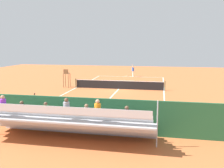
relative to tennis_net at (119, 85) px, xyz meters
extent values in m
plane|color=#BC6033|center=(0.00, 0.00, -0.50)|extent=(60.00, 60.00, 0.00)
cube|color=white|center=(0.00, -11.00, -0.50)|extent=(10.00, 0.10, 0.01)
cube|color=white|center=(0.00, 11.00, -0.50)|extent=(10.00, 0.10, 0.01)
cube|color=white|center=(-5.00, 0.00, -0.50)|extent=(0.10, 22.00, 0.01)
cube|color=white|center=(5.00, 0.00, -0.50)|extent=(0.10, 22.00, 0.01)
cube|color=white|center=(0.00, -6.05, -0.50)|extent=(7.50, 0.10, 0.01)
cube|color=white|center=(0.00, 6.05, -0.50)|extent=(7.50, 0.10, 0.01)
cube|color=white|center=(0.00, 0.00, -0.50)|extent=(0.10, 12.10, 0.01)
cube|color=white|center=(0.00, -11.00, -0.50)|extent=(0.10, 0.30, 0.01)
cube|color=black|center=(0.00, 0.00, -0.05)|extent=(10.00, 0.02, 0.91)
cube|color=white|center=(0.00, 0.00, 0.44)|extent=(10.00, 0.04, 0.06)
cylinder|color=#2D5133|center=(-5.10, 0.00, 0.03)|extent=(0.10, 0.10, 1.07)
cylinder|color=#2D5133|center=(5.10, 0.00, 0.03)|extent=(0.10, 0.10, 1.07)
cube|color=#235633|center=(0.00, 14.00, 0.50)|extent=(18.00, 0.16, 2.00)
cube|color=#B2B2B7|center=(0.00, 14.35, -0.28)|extent=(9.00, 0.10, 0.45)
cube|color=#B2B2B7|center=(0.00, 14.70, -0.09)|extent=(9.00, 0.80, 0.08)
cube|color=#B2B2B7|center=(0.00, 14.32, -0.28)|extent=(9.00, 0.04, 0.45)
cube|color=silver|center=(0.00, 14.80, 0.33)|extent=(8.60, 0.36, 0.04)
cube|color=silver|center=(0.00, 14.98, 0.53)|extent=(8.60, 0.03, 0.36)
cube|color=#B2B2B7|center=(0.00, 15.50, 0.36)|extent=(9.00, 0.80, 0.08)
cube|color=#B2B2B7|center=(0.00, 15.12, 0.17)|extent=(9.00, 0.04, 0.45)
cube|color=silver|center=(0.00, 15.60, 0.78)|extent=(8.60, 0.36, 0.04)
cube|color=silver|center=(0.00, 15.78, 0.98)|extent=(8.60, 0.03, 0.36)
cube|color=#B2B2B7|center=(0.00, 16.30, 0.81)|extent=(9.00, 0.80, 0.08)
cube|color=#B2B2B7|center=(0.00, 15.92, 0.62)|extent=(9.00, 0.04, 0.45)
cube|color=silver|center=(0.00, 16.40, 1.23)|extent=(8.60, 0.36, 0.04)
cube|color=silver|center=(0.00, 16.58, 1.43)|extent=(8.60, 0.03, 0.36)
cylinder|color=#B2B2B7|center=(-4.50, 15.50, 0.67)|extent=(0.06, 0.06, 2.35)
cube|color=#2D2D33|center=(-1.75, 16.23, 1.27)|extent=(0.32, 0.40, 0.12)
cylinder|color=orange|center=(-1.75, 16.35, 1.55)|extent=(0.30, 0.30, 0.45)
sphere|color=tan|center=(-1.75, 16.35, 1.88)|extent=(0.20, 0.20, 0.20)
cube|color=#2D2D33|center=(1.26, 15.43, 0.82)|extent=(0.32, 0.40, 0.12)
cylinder|color=green|center=(1.26, 15.55, 1.10)|extent=(0.30, 0.30, 0.45)
sphere|color=brown|center=(1.26, 15.55, 1.43)|extent=(0.20, 0.20, 0.20)
cube|color=#2D2D33|center=(-3.01, 15.43, 0.82)|extent=(0.32, 0.40, 0.12)
cylinder|color=black|center=(-3.01, 15.55, 1.10)|extent=(0.30, 0.30, 0.45)
sphere|color=brown|center=(-3.01, 15.55, 1.43)|extent=(0.20, 0.20, 0.20)
cube|color=#2D2D33|center=(2.63, 15.43, 0.82)|extent=(0.32, 0.40, 0.12)
cylinder|color=black|center=(2.63, 15.55, 1.10)|extent=(0.30, 0.30, 0.45)
sphere|color=brown|center=(2.63, 15.55, 1.43)|extent=(0.20, 0.20, 0.20)
cube|color=#2D2D33|center=(-2.93, 14.63, 0.37)|extent=(0.32, 0.40, 0.12)
cylinder|color=#9399A3|center=(-2.93, 14.75, 0.65)|extent=(0.30, 0.30, 0.45)
sphere|color=brown|center=(-2.93, 14.75, 0.98)|extent=(0.20, 0.20, 0.20)
cube|color=#2D2D33|center=(-1.32, 14.63, 0.37)|extent=(0.32, 0.40, 0.12)
cylinder|color=white|center=(-1.32, 14.75, 0.65)|extent=(0.30, 0.30, 0.45)
sphere|color=brown|center=(-1.32, 14.75, 0.98)|extent=(0.20, 0.20, 0.20)
cube|color=#2D2D33|center=(3.18, 16.23, 1.27)|extent=(0.32, 0.40, 0.12)
cylinder|color=purple|center=(3.18, 16.35, 1.55)|extent=(0.30, 0.30, 0.45)
sphere|color=tan|center=(3.18, 16.35, 1.88)|extent=(0.20, 0.20, 0.20)
cube|color=#2D2D33|center=(-0.21, 16.23, 1.27)|extent=(0.32, 0.40, 0.12)
cylinder|color=#9399A3|center=(-0.21, 16.35, 1.55)|extent=(0.30, 0.30, 0.45)
sphere|color=brown|center=(-0.21, 16.35, 1.88)|extent=(0.20, 0.20, 0.20)
cube|color=#2D2D33|center=(-0.96, 15.43, 0.82)|extent=(0.32, 0.40, 0.12)
cylinder|color=#9399A3|center=(-0.96, 15.55, 1.10)|extent=(0.30, 0.30, 0.45)
sphere|color=#8C6647|center=(-0.96, 15.55, 1.43)|extent=(0.20, 0.20, 0.20)
cylinder|color=brown|center=(5.90, -0.27, 0.30)|extent=(0.07, 0.07, 1.60)
cylinder|color=brown|center=(6.50, -0.27, 0.30)|extent=(0.07, 0.07, 1.60)
cylinder|color=brown|center=(5.90, 0.33, 0.30)|extent=(0.07, 0.07, 1.60)
cylinder|color=brown|center=(6.50, 0.33, 0.30)|extent=(0.07, 0.07, 1.60)
cube|color=brown|center=(6.20, 0.03, 1.13)|extent=(0.56, 0.56, 0.06)
cube|color=brown|center=(6.20, 0.27, 1.40)|extent=(0.56, 0.06, 0.48)
cube|color=brown|center=(5.94, 0.03, 1.28)|extent=(0.04, 0.48, 0.04)
cube|color=brown|center=(6.46, 0.03, 1.28)|extent=(0.04, 0.48, 0.04)
cube|color=#234C2D|center=(-3.45, 13.20, -0.05)|extent=(1.80, 0.40, 0.05)
cylinder|color=#234C2D|center=(-4.20, 13.20, -0.28)|extent=(0.06, 0.06, 0.45)
cylinder|color=#234C2D|center=(-2.70, 13.20, -0.28)|extent=(0.06, 0.06, 0.45)
cube|color=#234C2D|center=(-3.45, 13.38, 0.25)|extent=(1.80, 0.04, 0.36)
cube|color=#B22D2D|center=(-1.63, 13.40, -0.32)|extent=(0.90, 0.36, 0.36)
cylinder|color=white|center=(-0.33, -11.32, -0.08)|extent=(0.14, 0.14, 0.85)
cylinder|color=white|center=(-0.37, -11.11, -0.08)|extent=(0.14, 0.14, 0.85)
cylinder|color=blue|center=(-0.35, -11.22, 0.65)|extent=(0.42, 0.42, 0.60)
sphere|color=beige|center=(-0.35, -11.22, 1.06)|extent=(0.22, 0.22, 0.22)
cylinder|color=beige|center=(-0.39, -11.00, 1.15)|extent=(0.26, 0.14, 0.55)
cylinder|color=beige|center=(-0.31, -11.43, 0.68)|extent=(0.11, 0.11, 0.50)
cylinder|color=black|center=(0.51, -11.68, -0.49)|extent=(0.27, 0.14, 0.03)
torus|color=#D8CC4C|center=(0.75, -11.80, -0.49)|extent=(0.40, 0.40, 0.02)
cylinder|color=white|center=(0.75, -11.80, -0.49)|extent=(0.25, 0.25, 0.00)
sphere|color=#CCDB33|center=(1.95, -10.16, -0.47)|extent=(0.07, 0.07, 0.07)
cylinder|color=#232328|center=(3.44, 13.17, -0.08)|extent=(0.14, 0.14, 0.85)
cylinder|color=#232328|center=(3.42, 12.95, -0.08)|extent=(0.14, 0.14, 0.85)
cylinder|color=orange|center=(3.43, 13.06, 0.65)|extent=(0.39, 0.39, 0.60)
sphere|color=#8C6647|center=(3.43, 13.06, 1.06)|extent=(0.22, 0.22, 0.22)
cylinder|color=#8C6647|center=(3.42, 12.84, 1.15)|extent=(0.25, 0.11, 0.55)
cylinder|color=#8C6647|center=(3.45, 13.28, 0.68)|extent=(0.10, 0.10, 0.50)
camera|label=1|loc=(-4.58, 27.22, 4.50)|focal=39.70mm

